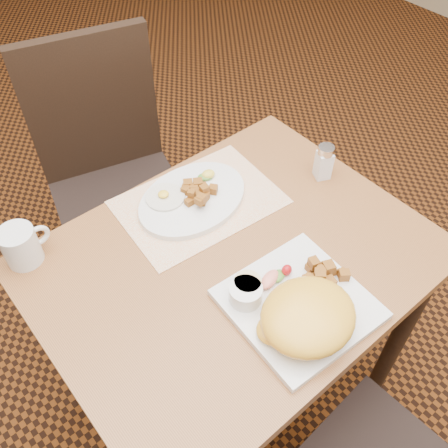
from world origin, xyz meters
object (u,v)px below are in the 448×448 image
table (234,284)px  plate_oval (193,199)px  plate_square (298,304)px  salt_shaker (324,161)px  chair_far (111,170)px  coffee_mug (21,246)px

table → plate_oval: 0.24m
table → plate_oval: (0.04, 0.21, 0.12)m
table → plate_square: size_ratio=3.21×
plate_square → salt_shaker: size_ratio=2.80×
chair_far → plate_oval: 0.52m
coffee_mug → chair_far: bearing=41.9°
chair_far → salt_shaker: bearing=133.0°
table → chair_far: chair_far is taller
chair_far → plate_square: (-0.02, -0.86, 0.22)m
plate_square → salt_shaker: 0.43m
table → salt_shaker: size_ratio=9.00×
chair_far → salt_shaker: size_ratio=9.70×
plate_square → plate_oval: bearing=87.4°
plate_square → salt_shaker: salt_shaker is taller
chair_far → salt_shaker: chair_far is taller
plate_square → coffee_mug: (-0.39, 0.50, 0.04)m
chair_far → plate_square: 0.89m
plate_square → salt_shaker: (0.35, 0.25, 0.04)m
chair_far → salt_shaker: (0.33, -0.61, 0.26)m
table → salt_shaker: bearing=9.6°
table → plate_square: 0.22m
plate_oval → coffee_mug: 0.42m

